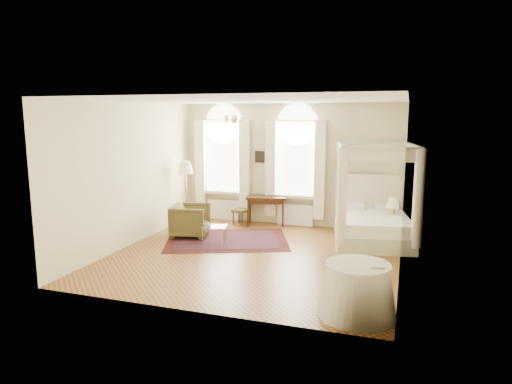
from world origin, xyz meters
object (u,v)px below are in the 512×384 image
side_table (357,290)px  armchair (190,221)px  nightstand (389,228)px  stool (240,212)px  coffee_table (214,228)px  canopy_bed (373,221)px  floor_lamp (185,171)px  writing_desk (266,200)px

side_table → armchair: bearing=143.4°
side_table → nightstand: bearing=86.4°
stool → coffee_table: bearing=-89.2°
canopy_bed → coffee_table: 3.77m
stool → floor_lamp: 1.87m
floor_lamp → side_table: bearing=-40.3°
armchair → writing_desk: bearing=-52.2°
coffee_table → nightstand: bearing=21.0°
floor_lamp → nightstand: bearing=1.9°
stool → coffee_table: 1.87m
coffee_table → floor_lamp: (-1.41, 1.33, 1.15)m
nightstand → canopy_bed: bearing=-139.8°
floor_lamp → side_table: (5.05, -4.29, -1.11)m
writing_desk → side_table: (3.00, -5.03, -0.28)m
side_table → stool: bearing=127.2°
canopy_bed → floor_lamp: canopy_bed is taller
canopy_bed → nightstand: bearing=40.2°
stool → side_table: size_ratio=0.38×
nightstand → armchair: bearing=-165.9°
stool → side_table: (3.67, -4.83, 0.03)m
canopy_bed → nightstand: (0.36, 0.30, -0.24)m
armchair → coffee_table: size_ratio=1.33×
canopy_bed → stool: canopy_bed is taller
nightstand → writing_desk: 3.34m
writing_desk → armchair: (-1.43, -1.74, -0.28)m
writing_desk → armchair: 2.27m
floor_lamp → writing_desk: bearing=19.7°
writing_desk → stool: writing_desk is taller
armchair → coffee_table: bearing=-125.3°
nightstand → coffee_table: 4.20m
stool → coffee_table: size_ratio=0.67×
coffee_table → floor_lamp: size_ratio=0.38×
canopy_bed → writing_desk: 3.05m
coffee_table → canopy_bed: bearing=18.6°
writing_desk → armchair: armchair is taller
nightstand → stool: bearing=174.7°
writing_desk → coffee_table: writing_desk is taller
armchair → canopy_bed: bearing=-91.3°
nightstand → floor_lamp: floor_lamp is taller
canopy_bed → coffee_table: bearing=-161.4°
armchair → floor_lamp: bearing=19.2°
canopy_bed → floor_lamp: 5.07m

